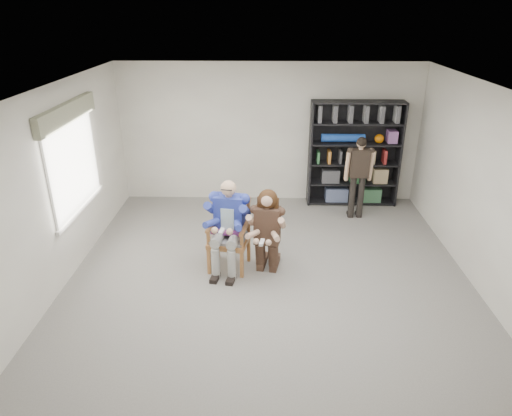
# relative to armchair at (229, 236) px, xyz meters

# --- Properties ---
(room_shell) EXTENTS (6.00, 7.00, 2.80)m
(room_shell) POSITION_rel_armchair_xyz_m (0.62, -0.67, 0.84)
(room_shell) COLOR beige
(room_shell) RESTS_ON ground
(floor) EXTENTS (6.00, 7.00, 0.01)m
(floor) POSITION_rel_armchair_xyz_m (0.62, -0.67, -0.56)
(floor) COLOR slate
(floor) RESTS_ON ground
(window_left) EXTENTS (0.16, 2.00, 1.75)m
(window_left) POSITION_rel_armchair_xyz_m (-2.33, 0.33, 1.07)
(window_left) COLOR white
(window_left) RESTS_ON room_shell
(armchair) EXTENTS (0.74, 0.73, 1.11)m
(armchair) POSITION_rel_armchair_xyz_m (0.00, 0.00, 0.00)
(armchair) COLOR #A25C31
(armchair) RESTS_ON floor
(seated_man) EXTENTS (0.76, 0.96, 1.44)m
(seated_man) POSITION_rel_armchair_xyz_m (0.00, 0.00, 0.17)
(seated_man) COLOR #2A3599
(seated_man) RESTS_ON floor
(kneeling_woman) EXTENTS (0.70, 0.97, 1.32)m
(kneeling_woman) POSITION_rel_armchair_xyz_m (0.58, -0.12, 0.11)
(kneeling_woman) COLOR #3D251B
(kneeling_woman) RESTS_ON floor
(bookshelf) EXTENTS (1.80, 0.38, 2.10)m
(bookshelf) POSITION_rel_armchair_xyz_m (2.32, 2.61, 0.49)
(bookshelf) COLOR black
(bookshelf) RESTS_ON floor
(standing_man) EXTENTS (0.50, 0.29, 1.60)m
(standing_man) POSITION_rel_armchair_xyz_m (2.29, 1.91, 0.24)
(standing_man) COLOR black
(standing_man) RESTS_ON floor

